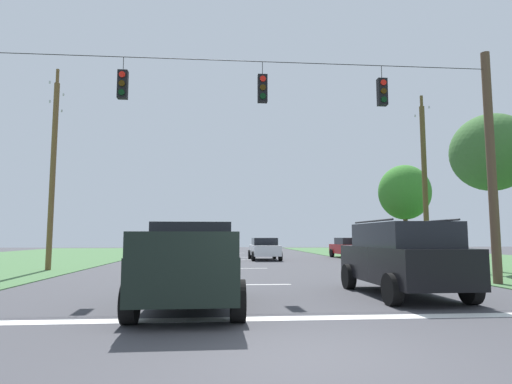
{
  "coord_description": "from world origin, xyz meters",
  "views": [
    {
      "loc": [
        -1.16,
        -5.86,
        1.61
      ],
      "look_at": [
        0.21,
        10.43,
        3.31
      ],
      "focal_mm": 30.07,
      "sensor_mm": 36.0,
      "label": 1
    }
  ],
  "objects_px": {
    "distant_car_crossing_white": "(264,248)",
    "utility_pole_near_left": "(53,168)",
    "suv_black": "(402,257)",
    "tree_roadside_right": "(492,153)",
    "distant_car_far_parked": "(349,248)",
    "tree_roadside_far_right": "(405,192)",
    "overhead_signal_span": "(251,151)",
    "distant_car_oncoming": "(403,249)",
    "pickup_truck": "(191,264)",
    "utility_pole_mid_right": "(425,182)"
  },
  "relations": [
    {
      "from": "distant_car_crossing_white",
      "to": "utility_pole_mid_right",
      "type": "relative_size",
      "value": 0.47
    },
    {
      "from": "distant_car_oncoming",
      "to": "pickup_truck",
      "type": "bearing_deg",
      "value": -126.35
    },
    {
      "from": "utility_pole_near_left",
      "to": "tree_roadside_far_right",
      "type": "relative_size",
      "value": 1.41
    },
    {
      "from": "distant_car_crossing_white",
      "to": "utility_pole_near_left",
      "type": "relative_size",
      "value": 0.44
    },
    {
      "from": "overhead_signal_span",
      "to": "utility_pole_mid_right",
      "type": "bearing_deg",
      "value": 38.69
    },
    {
      "from": "pickup_truck",
      "to": "distant_car_oncoming",
      "type": "distance_m",
      "value": 21.33
    },
    {
      "from": "pickup_truck",
      "to": "distant_car_crossing_white",
      "type": "xyz_separation_m",
      "value": [
        3.77,
        19.71,
        -0.18
      ]
    },
    {
      "from": "overhead_signal_span",
      "to": "distant_car_oncoming",
      "type": "relative_size",
      "value": 3.89
    },
    {
      "from": "tree_roadside_far_right",
      "to": "overhead_signal_span",
      "type": "bearing_deg",
      "value": -126.73
    },
    {
      "from": "tree_roadside_right",
      "to": "tree_roadside_far_right",
      "type": "relative_size",
      "value": 1.03
    },
    {
      "from": "pickup_truck",
      "to": "distant_car_far_parked",
      "type": "relative_size",
      "value": 1.24
    },
    {
      "from": "distant_car_crossing_white",
      "to": "distant_car_far_parked",
      "type": "distance_m",
      "value": 6.89
    },
    {
      "from": "pickup_truck",
      "to": "utility_pole_near_left",
      "type": "xyz_separation_m",
      "value": [
        -7.46,
        11.16,
        3.98
      ]
    },
    {
      "from": "suv_black",
      "to": "tree_roadside_right",
      "type": "relative_size",
      "value": 0.66
    },
    {
      "from": "suv_black",
      "to": "distant_car_oncoming",
      "type": "bearing_deg",
      "value": 66.26
    },
    {
      "from": "distant_car_oncoming",
      "to": "tree_roadside_right",
      "type": "bearing_deg",
      "value": -86.77
    },
    {
      "from": "distant_car_crossing_white",
      "to": "utility_pole_mid_right",
      "type": "bearing_deg",
      "value": -45.84
    },
    {
      "from": "suv_black",
      "to": "distant_car_crossing_white",
      "type": "xyz_separation_m",
      "value": [
        -1.89,
        18.4,
        -0.27
      ]
    },
    {
      "from": "pickup_truck",
      "to": "suv_black",
      "type": "height_order",
      "value": "suv_black"
    },
    {
      "from": "distant_car_oncoming",
      "to": "utility_pole_near_left",
      "type": "height_order",
      "value": "utility_pole_near_left"
    },
    {
      "from": "tree_roadside_right",
      "to": "utility_pole_near_left",
      "type": "bearing_deg",
      "value": 172.0
    },
    {
      "from": "suv_black",
      "to": "utility_pole_near_left",
      "type": "height_order",
      "value": "utility_pole_near_left"
    },
    {
      "from": "pickup_truck",
      "to": "utility_pole_mid_right",
      "type": "xyz_separation_m",
      "value": [
        11.58,
        11.67,
        3.54
      ]
    },
    {
      "from": "distant_car_far_parked",
      "to": "tree_roadside_far_right",
      "type": "height_order",
      "value": "tree_roadside_far_right"
    },
    {
      "from": "overhead_signal_span",
      "to": "distant_car_crossing_white",
      "type": "height_order",
      "value": "overhead_signal_span"
    },
    {
      "from": "suv_black",
      "to": "tree_roadside_far_right",
      "type": "height_order",
      "value": "tree_roadside_far_right"
    },
    {
      "from": "pickup_truck",
      "to": "distant_car_crossing_white",
      "type": "height_order",
      "value": "pickup_truck"
    },
    {
      "from": "overhead_signal_span",
      "to": "utility_pole_near_left",
      "type": "relative_size",
      "value": 1.72
    },
    {
      "from": "distant_car_oncoming",
      "to": "utility_pole_near_left",
      "type": "relative_size",
      "value": 0.44
    },
    {
      "from": "distant_car_crossing_white",
      "to": "distant_car_oncoming",
      "type": "height_order",
      "value": "same"
    },
    {
      "from": "distant_car_oncoming",
      "to": "utility_pole_mid_right",
      "type": "relative_size",
      "value": 0.47
    },
    {
      "from": "overhead_signal_span",
      "to": "tree_roadside_far_right",
      "type": "xyz_separation_m",
      "value": [
        12.97,
        17.38,
        0.51
      ]
    },
    {
      "from": "overhead_signal_span",
      "to": "tree_roadside_right",
      "type": "xyz_separation_m",
      "value": [
        11.46,
        4.52,
        1.01
      ]
    },
    {
      "from": "distant_car_far_parked",
      "to": "utility_pole_mid_right",
      "type": "distance_m",
      "value": 10.71
    },
    {
      "from": "distant_car_far_parked",
      "to": "utility_pole_near_left",
      "type": "xyz_separation_m",
      "value": [
        -17.85,
        -10.48,
        4.16
      ]
    },
    {
      "from": "distant_car_crossing_white",
      "to": "utility_pole_near_left",
      "type": "height_order",
      "value": "utility_pole_near_left"
    },
    {
      "from": "overhead_signal_span",
      "to": "distant_car_oncoming",
      "type": "xyz_separation_m",
      "value": [
        10.96,
        13.43,
        -3.65
      ]
    },
    {
      "from": "pickup_truck",
      "to": "tree_roadside_far_right",
      "type": "xyz_separation_m",
      "value": [
        14.65,
        21.13,
        3.98
      ]
    },
    {
      "from": "utility_pole_near_left",
      "to": "tree_roadside_far_right",
      "type": "xyz_separation_m",
      "value": [
        22.12,
        9.97,
        0.0
      ]
    },
    {
      "from": "suv_black",
      "to": "utility_pole_mid_right",
      "type": "bearing_deg",
      "value": 60.28
    },
    {
      "from": "overhead_signal_span",
      "to": "utility_pole_near_left",
      "type": "height_order",
      "value": "utility_pole_near_left"
    },
    {
      "from": "suv_black",
      "to": "tree_roadside_right",
      "type": "distance_m",
      "value": 11.12
    },
    {
      "from": "pickup_truck",
      "to": "distant_car_far_parked",
      "type": "height_order",
      "value": "pickup_truck"
    },
    {
      "from": "pickup_truck",
      "to": "distant_car_oncoming",
      "type": "height_order",
      "value": "pickup_truck"
    },
    {
      "from": "distant_car_far_parked",
      "to": "distant_car_oncoming",
      "type": "bearing_deg",
      "value": -63.17
    },
    {
      "from": "overhead_signal_span",
      "to": "distant_car_far_parked",
      "type": "distance_m",
      "value": 20.23
    },
    {
      "from": "distant_car_crossing_white",
      "to": "distant_car_oncoming",
      "type": "xyz_separation_m",
      "value": [
        8.87,
        -2.53,
        0.0
      ]
    },
    {
      "from": "overhead_signal_span",
      "to": "distant_car_far_parked",
      "type": "height_order",
      "value": "overhead_signal_span"
    },
    {
      "from": "utility_pole_mid_right",
      "to": "tree_roadside_far_right",
      "type": "xyz_separation_m",
      "value": [
        3.08,
        9.46,
        0.44
      ]
    },
    {
      "from": "overhead_signal_span",
      "to": "distant_car_oncoming",
      "type": "bearing_deg",
      "value": 50.78
    }
  ]
}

